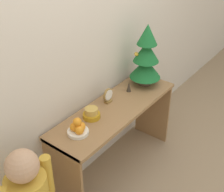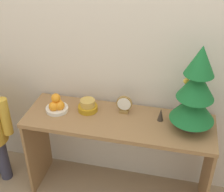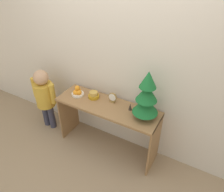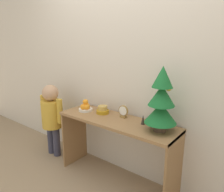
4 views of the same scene
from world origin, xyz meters
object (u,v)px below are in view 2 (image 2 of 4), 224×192
(fruit_bowl, at_px, (57,105))
(singing_bowl, at_px, (88,106))
(mini_tree, at_px, (196,92))
(desk_clock, at_px, (124,105))
(figurine, at_px, (161,115))

(fruit_bowl, height_order, singing_bowl, fruit_bowl)
(fruit_bowl, bearing_deg, mini_tree, 0.46)
(desk_clock, distance_m, figurine, 0.26)
(mini_tree, relative_size, desk_clock, 4.41)
(mini_tree, bearing_deg, fruit_bowl, -179.54)
(mini_tree, xyz_separation_m, figurine, (-0.20, 0.04, -0.23))
(fruit_bowl, xyz_separation_m, singing_bowl, (0.21, 0.05, -0.01))
(fruit_bowl, relative_size, singing_bowl, 1.14)
(desk_clock, bearing_deg, figurine, -7.60)
(mini_tree, distance_m, fruit_bowl, 0.95)
(fruit_bowl, relative_size, desk_clock, 1.20)
(mini_tree, bearing_deg, desk_clock, 170.42)
(figurine, bearing_deg, singing_bowl, 179.82)
(fruit_bowl, distance_m, singing_bowl, 0.22)
(singing_bowl, height_order, desk_clock, desk_clock)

